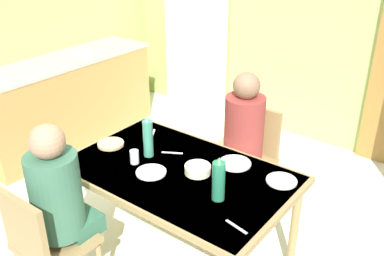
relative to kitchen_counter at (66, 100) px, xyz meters
name	(u,v)px	position (x,y,z in m)	size (l,w,h in m)	color
ground_plane	(143,240)	(1.78, -0.75, -0.45)	(6.20, 6.20, 0.00)	silver
wall_back	(297,13)	(1.78, 1.63, 0.87)	(4.42, 0.10, 2.64)	#A1BC65
wall_left	(21,16)	(-0.33, -0.16, 0.87)	(0.10, 3.57, 2.64)	#9FB765
curtain_panel	(195,20)	(0.56, 1.53, 0.66)	(0.90, 0.03, 2.22)	white
kitchen_counter	(66,100)	(0.00, 0.00, 0.00)	(0.61, 1.98, 0.91)	#A67941
dining_table	(178,179)	(2.11, -0.71, 0.21)	(1.50, 0.93, 0.72)	#95794B
chair_near_diner	(45,243)	(1.76, -1.53, 0.05)	(0.40, 0.40, 0.87)	#95794B
chair_far_diner	(250,154)	(2.18, 0.11, 0.05)	(0.40, 0.40, 0.87)	#95794B
person_near_diner	(58,192)	(1.76, -1.39, 0.33)	(0.30, 0.37, 0.77)	#31654C
person_far_diner	(243,129)	(2.18, -0.03, 0.33)	(0.30, 0.37, 0.77)	brown
water_bottle_green_near	(219,180)	(2.49, -0.81, 0.40)	(0.08, 0.08, 0.28)	#257853
water_bottle_green_far	(148,137)	(1.82, -0.68, 0.41)	(0.07, 0.07, 0.30)	#3D8F72
serving_bowl_center	(198,169)	(2.23, -0.66, 0.30)	(0.17, 0.17, 0.06)	#F3E8C9
dinner_plate_near_left	(235,163)	(2.36, -0.42, 0.28)	(0.22, 0.22, 0.01)	white
dinner_plate_near_right	(282,181)	(2.70, -0.42, 0.28)	(0.19, 0.19, 0.01)	white
dinner_plate_far_center	(151,172)	(1.99, -0.84, 0.28)	(0.20, 0.20, 0.01)	white
drinking_glass_by_near_diner	(134,157)	(1.81, -0.81, 0.32)	(0.06, 0.06, 0.09)	silver
bread_plate_sliced	(111,144)	(1.50, -0.74, 0.28)	(0.19, 0.19, 0.02)	#DBB77A
cutlery_knife_near	(236,227)	(2.71, -0.97, 0.27)	(0.15, 0.02, 0.00)	silver
cutlery_fork_near	(172,153)	(1.93, -0.56, 0.27)	(0.15, 0.02, 0.00)	silver
cutlery_knife_far	(153,134)	(1.63, -0.42, 0.27)	(0.15, 0.02, 0.00)	silver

